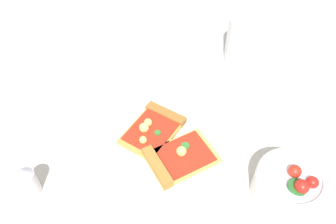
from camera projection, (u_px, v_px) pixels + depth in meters
name	position (u px, v px, depth m)	size (l,w,h in m)	color
ground_plane	(184.00, 131.00, 0.72)	(2.40, 2.40, 0.00)	beige
plate	(170.00, 144.00, 0.69)	(0.27, 0.27, 0.01)	white
pizza_slice_near	(154.00, 128.00, 0.70)	(0.11, 0.14, 0.03)	gold
pizza_slice_far	(177.00, 159.00, 0.65)	(0.12, 0.14, 0.03)	#E5B256
salad_bowl	(288.00, 186.00, 0.60)	(0.11, 0.11, 0.08)	white
soda_glass	(241.00, 40.00, 0.84)	(0.07, 0.07, 0.11)	silver
paper_napkin	(112.00, 62.00, 0.86)	(0.11, 0.15, 0.00)	silver
pepper_shaker	(28.00, 181.00, 0.61)	(0.03, 0.03, 0.07)	silver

